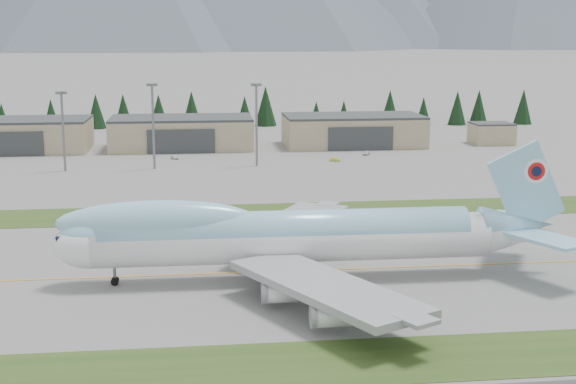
{
  "coord_description": "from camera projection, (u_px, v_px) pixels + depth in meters",
  "views": [
    {
      "loc": [
        -11.05,
        -126.41,
        38.35
      ],
      "look_at": [
        7.24,
        27.08,
        8.0
      ],
      "focal_mm": 50.0,
      "sensor_mm": 36.0,
      "label": 1
    }
  ],
  "objects": [
    {
      "name": "grass_strip_near",
      "position": [
        292.0,
        365.0,
        94.81
      ],
      "size": [
        400.0,
        14.0,
        0.08
      ],
      "primitive_type": "cube",
      "color": "#2A491A",
      "rests_on": "ground"
    },
    {
      "name": "conifer_belt",
      "position": [
        235.0,
        110.0,
        338.1
      ],
      "size": [
        273.78,
        15.4,
        16.94
      ],
      "color": "black",
      "rests_on": "ground"
    },
    {
      "name": "hangar_left",
      "position": [
        16.0,
        135.0,
        268.72
      ],
      "size": [
        48.0,
        26.6,
        10.8
      ],
      "color": "gray",
      "rests_on": "ground"
    },
    {
      "name": "control_shed",
      "position": [
        491.0,
        133.0,
        286.35
      ],
      "size": [
        14.0,
        12.0,
        7.6
      ],
      "color": "gray",
      "rests_on": "ground"
    },
    {
      "name": "service_vehicle_c",
      "position": [
        367.0,
        155.0,
        260.55
      ],
      "size": [
        3.24,
        4.22,
        1.14
      ],
      "primitive_type": "imported",
      "rotation": [
        0.0,
        0.0,
        -0.49
      ],
      "color": "silver",
      "rests_on": "ground"
    },
    {
      "name": "taxiway_line_main",
      "position": [
        264.0,
        272.0,
        131.84
      ],
      "size": [
        400.0,
        0.4,
        0.02
      ],
      "primitive_type": "cube",
      "color": "orange",
      "rests_on": "ground"
    },
    {
      "name": "floodlight_masts",
      "position": [
        55.0,
        114.0,
        228.69
      ],
      "size": [
        113.09,
        10.65,
        24.74
      ],
      "color": "slate",
      "rests_on": "ground"
    },
    {
      "name": "ground",
      "position": [
        264.0,
        272.0,
        131.84
      ],
      "size": [
        7000.0,
        7000.0,
        0.0
      ],
      "primitive_type": "plane",
      "color": "slate",
      "rests_on": "ground"
    },
    {
      "name": "service_vehicle_b",
      "position": [
        335.0,
        161.0,
        247.62
      ],
      "size": [
        3.63,
        2.39,
        1.13
      ],
      "primitive_type": "imported",
      "rotation": [
        0.0,
        0.0,
        1.19
      ],
      "color": "gold",
      "rests_on": "ground"
    },
    {
      "name": "grass_strip_far",
      "position": [
        246.0,
        213.0,
        175.68
      ],
      "size": [
        400.0,
        18.0,
        0.08
      ],
      "primitive_type": "cube",
      "color": "#2A491A",
      "rests_on": "ground"
    },
    {
      "name": "hangar_center",
      "position": [
        182.0,
        133.0,
        275.11
      ],
      "size": [
        48.0,
        26.6,
        10.8
      ],
      "color": "gray",
      "rests_on": "ground"
    },
    {
      "name": "service_vehicle_a",
      "position": [
        175.0,
        159.0,
        252.03
      ],
      "size": [
        2.84,
        3.92,
        1.24
      ],
      "primitive_type": "imported",
      "rotation": [
        0.0,
        0.0,
        0.43
      ],
      "color": "white",
      "rests_on": "ground"
    },
    {
      "name": "boeing_747_freighter",
      "position": [
        288.0,
        235.0,
        126.73
      ],
      "size": [
        82.11,
        71.6,
        21.84
      ],
      "rotation": [
        0.0,
        0.0,
        -0.01
      ],
      "color": "white",
      "rests_on": "ground"
    },
    {
      "name": "hangar_right",
      "position": [
        353.0,
        130.0,
        282.08
      ],
      "size": [
        48.0,
        26.6,
        10.8
      ],
      "color": "gray",
      "rests_on": "ground"
    }
  ]
}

